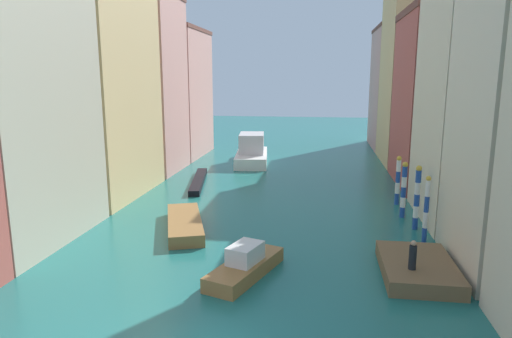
% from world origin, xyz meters
% --- Properties ---
extents(ground_plane, '(154.00, 154.00, 0.00)m').
position_xyz_m(ground_plane, '(0.00, 24.50, 0.00)').
color(ground_plane, '#1E6B66').
extents(building_left_1, '(7.52, 10.39, 16.80)m').
position_xyz_m(building_left_1, '(-14.63, 10.04, 8.42)').
color(building_left_1, '#BCB299').
rests_on(building_left_1, ground).
extents(building_left_2, '(7.52, 11.55, 22.59)m').
position_xyz_m(building_left_2, '(-14.63, 21.18, 11.31)').
color(building_left_2, '#DBB77A').
rests_on(building_left_2, ground).
extents(building_left_3, '(7.52, 8.31, 18.41)m').
position_xyz_m(building_left_3, '(-14.63, 31.51, 9.22)').
color(building_left_3, tan).
rests_on(building_left_3, ground).
extents(building_left_4, '(7.52, 11.31, 15.70)m').
position_xyz_m(building_left_4, '(-14.63, 41.53, 7.86)').
color(building_left_4, tan).
rests_on(building_left_4, ground).
extents(building_right_2, '(7.52, 9.53, 21.18)m').
position_xyz_m(building_right_2, '(14.63, 18.26, 10.60)').
color(building_right_2, beige).
rests_on(building_right_2, ground).
extents(building_right_3, '(7.52, 11.43, 15.77)m').
position_xyz_m(building_right_3, '(14.63, 29.08, 7.90)').
color(building_right_3, '#B25147').
rests_on(building_right_3, ground).
extents(building_right_4, '(7.52, 11.68, 20.14)m').
position_xyz_m(building_right_4, '(14.63, 40.77, 10.08)').
color(building_right_4, '#DBB77A').
rests_on(building_right_4, ground).
extents(building_right_5, '(7.52, 12.08, 16.62)m').
position_xyz_m(building_right_5, '(14.63, 52.55, 8.32)').
color(building_right_5, tan).
rests_on(building_right_5, ground).
extents(waterfront_dock, '(3.51, 5.48, 0.76)m').
position_xyz_m(waterfront_dock, '(8.89, 8.15, 0.38)').
color(waterfront_dock, brown).
rests_on(waterfront_dock, ground).
extents(person_on_dock, '(0.36, 0.36, 1.44)m').
position_xyz_m(person_on_dock, '(8.40, 7.06, 1.42)').
color(person_on_dock, black).
rests_on(person_on_dock, waterfront_dock).
extents(mooring_pole_0, '(0.31, 0.31, 4.14)m').
position_xyz_m(mooring_pole_0, '(10.19, 12.89, 2.12)').
color(mooring_pole_0, '#1E479E').
rests_on(mooring_pole_0, ground).
extents(mooring_pole_1, '(0.39, 0.39, 4.26)m').
position_xyz_m(mooring_pole_1, '(10.17, 15.52, 2.19)').
color(mooring_pole_1, '#1E479E').
rests_on(mooring_pole_1, ground).
extents(mooring_pole_2, '(0.39, 0.39, 4.01)m').
position_xyz_m(mooring_pole_2, '(9.76, 18.10, 2.06)').
color(mooring_pole_2, '#1E479E').
rests_on(mooring_pole_2, ground).
extents(mooring_pole_3, '(0.38, 0.38, 3.85)m').
position_xyz_m(mooring_pole_3, '(9.89, 21.50, 1.98)').
color(mooring_pole_3, '#1E479E').
rests_on(mooring_pole_3, ground).
extents(vaporetto_white, '(4.52, 9.70, 3.45)m').
position_xyz_m(vaporetto_white, '(-4.06, 37.25, 1.31)').
color(vaporetto_white, white).
rests_on(vaporetto_white, ground).
extents(gondola_black, '(2.75, 9.79, 0.51)m').
position_xyz_m(gondola_black, '(-7.39, 26.13, 0.26)').
color(gondola_black, black).
rests_on(gondola_black, ground).
extents(motorboat_0, '(4.36, 7.47, 0.77)m').
position_xyz_m(motorboat_0, '(-4.81, 13.28, 0.39)').
color(motorboat_0, olive).
rests_on(motorboat_0, ground).
extents(motorboat_1, '(3.45, 5.65, 1.64)m').
position_xyz_m(motorboat_1, '(0.33, 6.85, 0.56)').
color(motorboat_1, olive).
rests_on(motorboat_1, ground).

